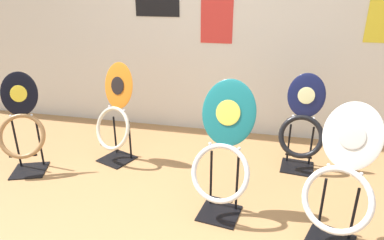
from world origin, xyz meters
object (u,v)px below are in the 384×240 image
toilet_seat_display_teal_sax (223,151)px  toilet_seat_display_jazz_black (22,127)px  toilet_seat_display_orange_sun (115,118)px  toilet_seat_display_white_plain (341,183)px  toilet_seat_display_navy_moon (302,127)px

toilet_seat_display_teal_sax → toilet_seat_display_jazz_black: bearing=173.7°
toilet_seat_display_orange_sun → toilet_seat_display_white_plain: bearing=-21.3°
toilet_seat_display_teal_sax → toilet_seat_display_jazz_black: toilet_seat_display_teal_sax is taller
toilet_seat_display_teal_sax → toilet_seat_display_white_plain: (0.74, -0.14, -0.06)m
toilet_seat_display_white_plain → toilet_seat_display_jazz_black: 2.52m
toilet_seat_display_teal_sax → toilet_seat_display_navy_moon: (0.58, 0.78, -0.08)m
toilet_seat_display_white_plain → toilet_seat_display_orange_sun: toilet_seat_display_orange_sun is taller
toilet_seat_display_white_plain → toilet_seat_display_navy_moon: (-0.17, 0.93, -0.03)m
toilet_seat_display_orange_sun → toilet_seat_display_jazz_black: bearing=-151.4°
toilet_seat_display_teal_sax → toilet_seat_display_orange_sun: toilet_seat_display_teal_sax is taller
toilet_seat_display_jazz_black → toilet_seat_display_orange_sun: bearing=28.6°
toilet_seat_display_navy_moon → toilet_seat_display_orange_sun: toilet_seat_display_orange_sun is taller
toilet_seat_display_teal_sax → toilet_seat_display_orange_sun: bearing=152.2°
toilet_seat_display_jazz_black → toilet_seat_display_teal_sax: bearing=-6.3°
toilet_seat_display_navy_moon → toilet_seat_display_orange_sun: 1.66m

